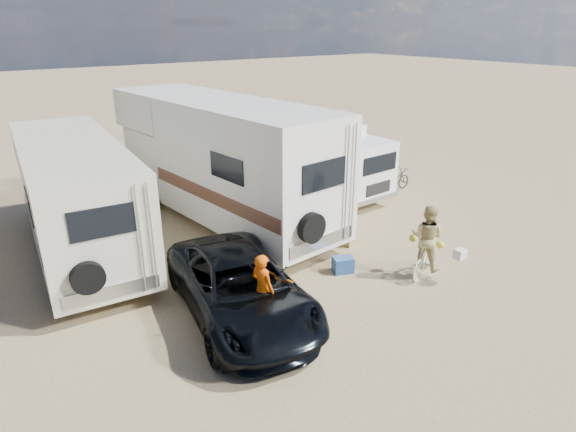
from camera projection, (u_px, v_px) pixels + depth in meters
ground at (391, 305)px, 11.27m from camera, size 140.00×140.00×0.00m
rv_main at (222, 163)px, 15.37m from camera, size 3.40×9.13×3.90m
rv_left at (77, 200)px, 13.29m from camera, size 3.20×7.98×3.13m
box_truck at (324, 159)px, 18.29m from camera, size 2.29×5.46×2.62m
dark_suv at (241, 287)px, 10.65m from camera, size 3.25×5.36×1.39m
bike_man at (263, 308)px, 10.20m from camera, size 2.12×1.09×1.06m
bike_woman at (425, 258)px, 12.52m from camera, size 1.56×0.92×0.90m
rider_man at (263, 297)px, 10.10m from camera, size 0.48×0.64×1.57m
rider_woman at (426, 244)px, 12.37m from camera, size 0.89×1.00×1.70m
bike_parked at (394, 180)px, 18.72m from camera, size 1.68×0.62×0.88m
cooler at (343, 265)px, 12.72m from camera, size 0.61×0.54×0.41m
crate at (347, 238)px, 14.34m from camera, size 0.56×0.56×0.36m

